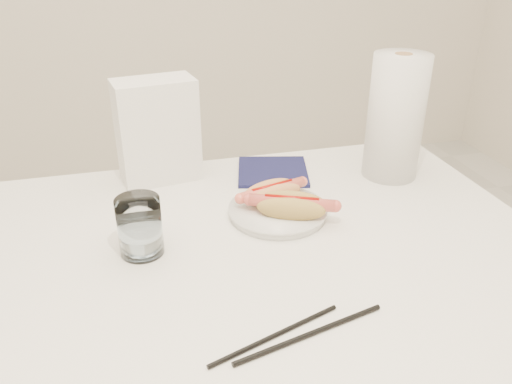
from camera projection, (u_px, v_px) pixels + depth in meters
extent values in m
cube|color=white|center=(226.00, 259.00, 0.93)|extent=(1.20, 0.80, 0.04)
cylinder|color=silver|center=(385.00, 274.00, 1.51)|extent=(0.04, 0.04, 0.71)
cylinder|color=white|center=(278.00, 212.00, 1.02)|extent=(0.22, 0.22, 0.02)
ellipsoid|color=#E59A5B|center=(276.00, 195.00, 1.03)|extent=(0.12, 0.06, 0.04)
ellipsoid|color=#E59A5B|center=(269.00, 189.00, 1.05)|extent=(0.12, 0.06, 0.04)
ellipsoid|color=#E59A5B|center=(272.00, 196.00, 1.04)|extent=(0.12, 0.07, 0.02)
cylinder|color=#EA6652|center=(272.00, 190.00, 1.04)|extent=(0.15, 0.06, 0.02)
cylinder|color=#990A05|center=(272.00, 186.00, 1.03)|extent=(0.09, 0.03, 0.01)
ellipsoid|color=tan|center=(291.00, 209.00, 0.97)|extent=(0.13, 0.08, 0.05)
ellipsoid|color=tan|center=(292.00, 202.00, 1.00)|extent=(0.13, 0.08, 0.05)
ellipsoid|color=tan|center=(291.00, 210.00, 0.99)|extent=(0.13, 0.09, 0.02)
cylinder|color=#D8584C|center=(292.00, 203.00, 0.98)|extent=(0.16, 0.09, 0.02)
cylinder|color=#990A05|center=(292.00, 198.00, 0.98)|extent=(0.10, 0.05, 0.01)
cylinder|color=silver|center=(140.00, 226.00, 0.89)|extent=(0.08, 0.08, 0.11)
cylinder|color=black|center=(276.00, 335.00, 0.72)|extent=(0.21, 0.08, 0.01)
cylinder|color=black|center=(311.00, 334.00, 0.72)|extent=(0.24, 0.07, 0.01)
cube|color=white|center=(157.00, 131.00, 1.13)|extent=(0.18, 0.12, 0.23)
cube|color=#13153D|center=(273.00, 171.00, 1.20)|extent=(0.19, 0.19, 0.01)
cylinder|color=silver|center=(396.00, 117.00, 1.14)|extent=(0.14, 0.14, 0.28)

